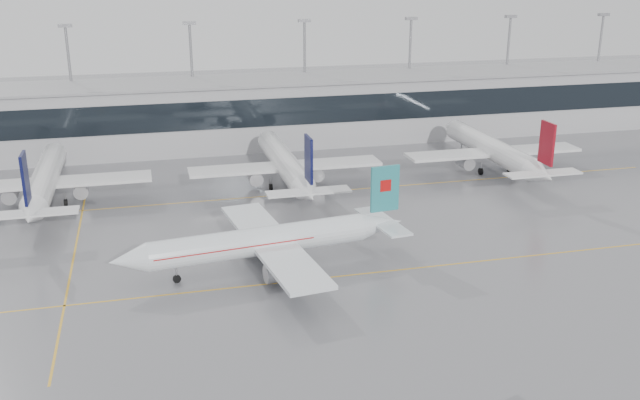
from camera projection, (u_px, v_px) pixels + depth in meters
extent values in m
plane|color=slate|center=(346.00, 276.00, 79.71)|extent=(320.00, 320.00, 0.00)
cube|color=gold|center=(346.00, 276.00, 79.71)|extent=(120.00, 0.25, 0.01)
cube|color=gold|center=(291.00, 194.00, 107.26)|extent=(120.00, 0.25, 0.01)
cube|color=gold|center=(75.00, 251.00, 86.54)|extent=(0.25, 60.00, 0.01)
cube|color=#A0A0A4|center=(256.00, 113.00, 134.73)|extent=(180.00, 15.00, 12.00)
cube|color=black|center=(262.00, 113.00, 127.31)|extent=(180.00, 0.20, 5.00)
cube|color=gray|center=(255.00, 80.00, 132.74)|extent=(182.00, 16.00, 0.40)
cylinder|color=gray|center=(72.00, 89.00, 130.99)|extent=(0.50, 0.50, 22.00)
cube|color=gray|center=(65.00, 26.00, 127.37)|extent=(2.40, 1.00, 0.60)
cylinder|color=gray|center=(193.00, 84.00, 136.09)|extent=(0.50, 0.50, 22.00)
cube|color=gray|center=(189.00, 23.00, 132.46)|extent=(2.40, 1.00, 0.60)
cylinder|color=gray|center=(305.00, 79.00, 141.18)|extent=(0.50, 0.50, 22.00)
cube|color=gray|center=(304.00, 21.00, 137.55)|extent=(2.40, 1.00, 0.60)
cylinder|color=gray|center=(409.00, 75.00, 146.27)|extent=(0.50, 0.50, 22.00)
cube|color=gray|center=(411.00, 19.00, 142.64)|extent=(2.40, 1.00, 0.60)
cylinder|color=gray|center=(506.00, 71.00, 151.36)|extent=(0.50, 0.50, 22.00)
cube|color=gray|center=(511.00, 16.00, 147.73)|extent=(2.40, 1.00, 0.60)
cylinder|color=gray|center=(597.00, 67.00, 156.45)|extent=(0.50, 0.50, 22.00)
cube|color=gray|center=(604.00, 15.00, 152.82)|extent=(2.40, 1.00, 0.60)
cylinder|color=white|center=(259.00, 241.00, 80.15)|extent=(25.10, 6.43, 3.27)
cone|color=white|center=(128.00, 260.00, 75.13)|extent=(4.39, 3.75, 3.27)
cone|color=white|center=(381.00, 224.00, 85.44)|extent=(5.97, 3.96, 3.27)
cube|color=white|center=(272.00, 243.00, 80.80)|extent=(8.41, 27.38, 0.45)
cube|color=white|center=(382.00, 221.00, 85.41)|extent=(4.11, 10.64, 0.25)
cube|color=teal|center=(385.00, 189.00, 84.16)|extent=(3.62, 0.81, 5.57)
cylinder|color=#9C9CA0|center=(281.00, 272.00, 76.88)|extent=(3.84, 2.54, 2.10)
cylinder|color=#9C9CA0|center=(256.00, 241.00, 85.33)|extent=(3.84, 2.54, 2.10)
cylinder|color=gray|center=(176.00, 273.00, 77.61)|extent=(0.20, 0.20, 1.37)
cylinder|color=black|center=(177.00, 279.00, 77.83)|extent=(0.93, 0.41, 0.90)
cylinder|color=gray|center=(288.00, 265.00, 79.44)|extent=(0.24, 0.24, 1.37)
cylinder|color=black|center=(288.00, 271.00, 79.66)|extent=(1.15, 0.59, 1.10)
cylinder|color=gray|center=(273.00, 248.00, 84.02)|extent=(0.24, 0.24, 1.37)
cylinder|color=black|center=(274.00, 254.00, 84.24)|extent=(1.15, 0.59, 1.10)
cube|color=#B70F0F|center=(385.00, 185.00, 84.03)|extent=(1.45, 0.63, 1.40)
cube|color=#B70F0F|center=(233.00, 244.00, 79.04)|extent=(18.27, 5.58, 0.12)
cylinder|color=silver|center=(46.00, 177.00, 102.54)|extent=(3.59, 27.36, 3.59)
cone|color=silver|center=(56.00, 150.00, 116.94)|extent=(3.59, 4.00, 3.59)
cone|color=silver|center=(31.00, 215.00, 87.40)|extent=(3.59, 5.60, 3.59)
cube|color=silver|center=(45.00, 183.00, 101.29)|extent=(29.64, 5.00, 0.45)
cube|color=silver|center=(30.00, 213.00, 87.12)|extent=(11.40, 2.80, 0.25)
cube|color=#0A0D36|center=(25.00, 178.00, 85.48)|extent=(0.35, 3.60, 6.12)
cylinder|color=#9C9CA0|center=(11.00, 194.00, 101.12)|extent=(2.10, 3.60, 2.10)
cylinder|color=#9C9CA0|center=(81.00, 189.00, 103.34)|extent=(2.10, 3.60, 2.10)
cylinder|color=gray|center=(55.00, 174.00, 113.17)|extent=(0.20, 0.20, 1.56)
cylinder|color=black|center=(56.00, 179.00, 113.42)|extent=(0.30, 0.90, 0.90)
cylinder|color=gray|center=(26.00, 200.00, 100.43)|extent=(0.24, 0.24, 1.56)
cylinder|color=black|center=(27.00, 206.00, 100.68)|extent=(0.45, 1.10, 1.10)
cylinder|color=gray|center=(65.00, 197.00, 101.64)|extent=(0.24, 0.24, 1.56)
cylinder|color=black|center=(66.00, 203.00, 101.89)|extent=(0.45, 1.10, 1.10)
cylinder|color=silver|center=(284.00, 161.00, 110.64)|extent=(3.59, 27.36, 3.59)
cone|color=silver|center=(266.00, 138.00, 125.04)|extent=(3.59, 4.00, 3.59)
cone|color=silver|center=(308.00, 193.00, 95.50)|extent=(3.59, 5.60, 3.59)
cube|color=silver|center=(286.00, 166.00, 109.39)|extent=(29.64, 5.00, 0.45)
cube|color=silver|center=(308.00, 192.00, 95.22)|extent=(11.40, 2.80, 0.25)
cube|color=#0A0D36|center=(309.00, 159.00, 93.57)|extent=(0.35, 3.60, 6.12)
cylinder|color=#9C9CA0|center=(255.00, 177.00, 109.22)|extent=(2.10, 3.60, 2.10)
cylinder|color=#9C9CA0|center=(315.00, 173.00, 111.44)|extent=(2.10, 3.60, 2.10)
cylinder|color=gray|center=(272.00, 159.00, 121.27)|extent=(0.20, 0.20, 1.56)
cylinder|color=black|center=(272.00, 164.00, 121.52)|extent=(0.30, 0.90, 0.90)
cylinder|color=gray|center=(271.00, 182.00, 108.53)|extent=(0.24, 0.24, 1.56)
cylinder|color=black|center=(271.00, 187.00, 108.78)|extent=(0.45, 1.10, 1.10)
cylinder|color=gray|center=(304.00, 180.00, 109.73)|extent=(0.24, 0.24, 1.56)
cylinder|color=black|center=(304.00, 185.00, 109.98)|extent=(0.45, 1.10, 1.10)
cylinder|color=silver|center=(490.00, 147.00, 118.74)|extent=(3.59, 27.36, 3.59)
cone|color=silver|center=(451.00, 127.00, 133.14)|extent=(3.59, 4.00, 3.59)
cone|color=silver|center=(542.00, 175.00, 103.60)|extent=(3.59, 5.60, 3.59)
cube|color=silver|center=(494.00, 152.00, 117.49)|extent=(29.64, 5.00, 0.45)
cube|color=silver|center=(543.00, 173.00, 103.32)|extent=(11.40, 2.80, 0.25)
cube|color=maroon|center=(547.00, 143.00, 101.67)|extent=(0.35, 3.60, 6.12)
cylinder|color=#9C9CA0|center=(465.00, 162.00, 117.32)|extent=(2.10, 3.60, 2.10)
cylinder|color=#9C9CA0|center=(518.00, 158.00, 119.54)|extent=(2.10, 3.60, 2.10)
cylinder|color=gray|center=(461.00, 147.00, 129.37)|extent=(0.20, 0.20, 1.56)
cylinder|color=black|center=(461.00, 151.00, 129.62)|extent=(0.30, 0.90, 0.90)
cylinder|color=gray|center=(481.00, 167.00, 116.63)|extent=(0.24, 0.24, 1.56)
cylinder|color=black|center=(481.00, 171.00, 116.88)|extent=(0.45, 1.10, 1.10)
cylinder|color=gray|center=(510.00, 165.00, 117.83)|extent=(0.24, 0.24, 1.56)
cylinder|color=black|center=(509.00, 169.00, 118.08)|extent=(0.45, 1.10, 1.10)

